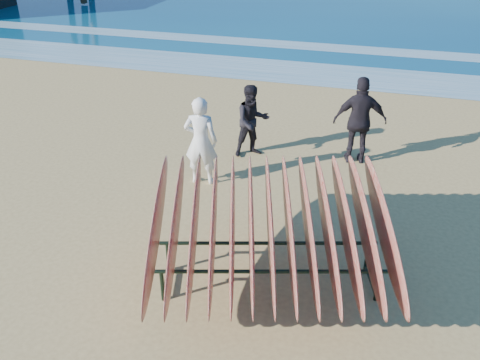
{
  "coord_description": "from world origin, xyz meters",
  "views": [
    {
      "loc": [
        2.02,
        -6.08,
        4.89
      ],
      "look_at": [
        0.0,
        0.8,
        0.95
      ],
      "focal_mm": 38.0,
      "sensor_mm": 36.0,
      "label": 1
    }
  ],
  "objects_px": {
    "surfboard_rack": "(270,228)",
    "person_dark_b": "(360,121)",
    "person_white": "(201,141)",
    "person_dark_a": "(252,121)"
  },
  "relations": [
    {
      "from": "person_dark_a",
      "to": "person_dark_b",
      "type": "relative_size",
      "value": 0.85
    },
    {
      "from": "surfboard_rack",
      "to": "person_dark_a",
      "type": "xyz_separation_m",
      "value": [
        -1.37,
        4.11,
        -0.21
      ]
    },
    {
      "from": "surfboard_rack",
      "to": "person_dark_b",
      "type": "height_order",
      "value": "person_dark_b"
    },
    {
      "from": "surfboard_rack",
      "to": "person_white",
      "type": "bearing_deg",
      "value": 110.53
    },
    {
      "from": "person_dark_b",
      "to": "person_dark_a",
      "type": "bearing_deg",
      "value": -2.79
    },
    {
      "from": "surfboard_rack",
      "to": "person_white",
      "type": "xyz_separation_m",
      "value": [
        -1.98,
        2.64,
        -0.12
      ]
    },
    {
      "from": "person_white",
      "to": "person_dark_a",
      "type": "bearing_deg",
      "value": -121.11
    },
    {
      "from": "person_dark_a",
      "to": "person_dark_b",
      "type": "distance_m",
      "value": 2.24
    },
    {
      "from": "person_white",
      "to": "surfboard_rack",
      "type": "bearing_deg",
      "value": 118.57
    },
    {
      "from": "person_dark_b",
      "to": "surfboard_rack",
      "type": "bearing_deg",
      "value": 68.39
    }
  ]
}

